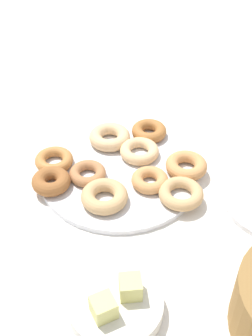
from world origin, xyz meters
The scene contains 15 objects.
ground_plane centered at (0.00, 0.00, 0.00)m, with size 2.40×2.40×0.00m, color white.
donut_plate centered at (0.00, 0.00, 0.01)m, with size 0.35×0.35×0.01m, color silver.
donut_0 centered at (0.07, -0.01, 0.02)m, with size 0.08×0.08×0.02m, color #B27547.
donut_1 centered at (-0.03, -0.10, 0.03)m, with size 0.10×0.10×0.03m, color #EABC84.
donut_2 centered at (-0.04, 0.07, 0.02)m, with size 0.08×0.08×0.02m, color tan.
donut_3 centered at (0.15, -0.02, 0.03)m, with size 0.08×0.08×0.03m, color #995B2D.
donut_4 centered at (0.12, -0.09, 0.02)m, with size 0.09×0.09×0.02m, color #BC7A3D.
donut_5 centered at (0.07, 0.07, 0.03)m, with size 0.10×0.10×0.03m, color tan.
donut_6 centered at (-0.07, 0.14, 0.02)m, with size 0.09×0.09×0.02m, color tan.
donut_7 centered at (-0.07, -0.02, 0.02)m, with size 0.09×0.09×0.03m, color #EABC84.
donut_8 centered at (-0.13, 0.07, 0.03)m, with size 0.09×0.09×0.03m, color tan.
donut_9 centered at (-0.12, -0.08, 0.03)m, with size 0.08×0.08×0.03m, color #AD6B33.
fruit_bowl centered at (0.17, 0.29, 0.02)m, with size 0.16×0.16×0.03m, color silver.
melon_chunk_left centered at (0.14, 0.29, 0.05)m, with size 0.04×0.04×0.04m, color #DBD67A.
melon_chunk_right centered at (0.19, 0.31, 0.05)m, with size 0.04×0.04×0.04m, color #DBD67A.
Camera 1 is at (0.34, 0.65, 0.66)m, focal length 47.46 mm.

